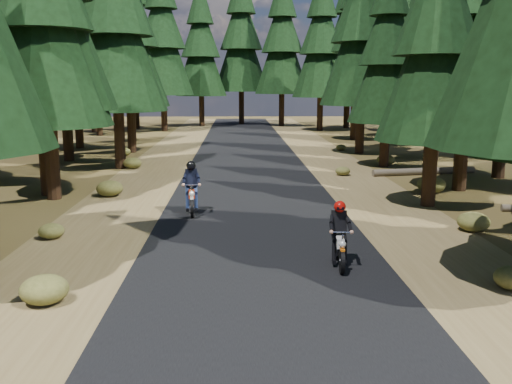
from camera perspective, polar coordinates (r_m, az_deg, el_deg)
ground at (r=15.19m, az=0.20°, el=-5.14°), size 120.00×120.00×0.00m
road at (r=20.04m, az=-0.35°, el=-1.21°), size 6.00×100.00×0.01m
shoulder_l at (r=20.44m, az=-13.35°, el=-1.27°), size 3.20×100.00×0.01m
shoulder_r at (r=20.68m, az=12.50°, el=-1.10°), size 3.20×100.00×0.01m
pine_forest at (r=35.84m, az=-1.16°, el=16.73°), size 34.59×55.08×16.32m
log_near at (r=27.69m, az=16.47°, el=2.01°), size 5.11×1.31×0.32m
understory_shrubs at (r=21.09m, az=2.87°, el=0.13°), size 15.29×30.21×0.66m
rider_lead at (r=13.31m, az=8.35°, el=-5.28°), size 0.63×1.72×1.51m
rider_follow at (r=18.57m, az=-6.45°, el=-0.45°), size 0.73×1.95×1.70m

